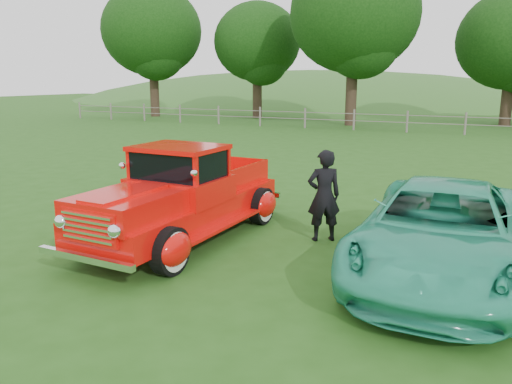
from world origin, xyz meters
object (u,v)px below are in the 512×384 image
at_px(tree_far_west, 152,31).
at_px(man, 324,196).
at_px(tree_near_west, 355,14).
at_px(red_pickup, 183,198).
at_px(tree_mid_west, 257,42).
at_px(teal_sedan, 441,231).

distance_m(tree_far_west, man, 32.92).
relative_size(tree_far_west, tree_near_west, 0.95).
distance_m(tree_far_west, red_pickup, 32.24).
xyz_separation_m(tree_near_west, red_pickup, (3.21, -24.26, -6.00)).
bearing_deg(tree_mid_west, man, -62.59).
relative_size(red_pickup, man, 2.96).
xyz_separation_m(tree_far_west, teal_sedan, (23.71, -25.07, -5.78)).
bearing_deg(teal_sedan, tree_far_west, 133.23).
bearing_deg(tree_near_west, man, -76.45).
height_order(teal_sedan, man, man).
bearing_deg(red_pickup, tree_mid_west, 114.53).
relative_size(tree_far_west, teal_sedan, 1.96).
xyz_separation_m(tree_mid_west, tree_near_west, (8.00, -3.00, 1.25)).
bearing_deg(tree_far_west, red_pickup, -52.75).
relative_size(tree_far_west, tree_mid_west, 1.17).
distance_m(red_pickup, man, 2.60).
distance_m(tree_far_west, tree_mid_west, 8.30).
xyz_separation_m(tree_mid_west, red_pickup, (11.21, -27.26, -4.75)).
bearing_deg(tree_near_west, red_pickup, -82.46).
distance_m(tree_near_west, red_pickup, 25.20).
bearing_deg(tree_far_west, tree_near_west, -3.58).
xyz_separation_m(tree_near_west, teal_sedan, (7.71, -24.07, -6.09)).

